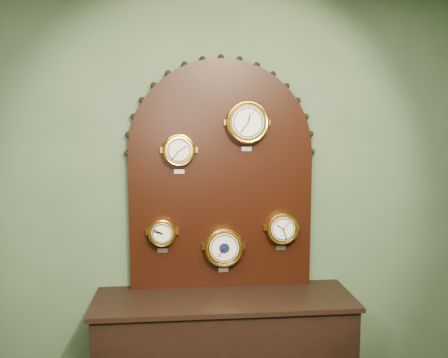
{
  "coord_description": "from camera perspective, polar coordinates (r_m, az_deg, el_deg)",
  "views": [
    {
      "loc": [
        -0.3,
        -0.81,
        1.97
      ],
      "look_at": [
        0.0,
        2.25,
        1.58
      ],
      "focal_mm": 40.34,
      "sensor_mm": 36.0,
      "label": 1
    }
  ],
  "objects": [
    {
      "name": "barometer",
      "position": [
        3.32,
        -0.02,
        -7.72
      ],
      "size": [
        0.26,
        0.08,
        0.31
      ],
      "color": "gold",
      "rests_on": "display_board"
    },
    {
      "name": "wall_back",
      "position": [
        3.37,
        -0.41,
        -2.5
      ],
      "size": [
        4.0,
        0.0,
        4.0
      ],
      "primitive_type": "plane",
      "rotation": [
        1.57,
        0.0,
        0.0
      ],
      "color": "#476142",
      "rests_on": "ground"
    },
    {
      "name": "tide_clock",
      "position": [
        3.35,
        6.61,
        -5.56
      ],
      "size": [
        0.21,
        0.08,
        0.26
      ],
      "color": "gold",
      "rests_on": "display_board"
    },
    {
      "name": "arabic_clock",
      "position": [
        3.23,
        2.67,
        6.43
      ],
      "size": [
        0.27,
        0.08,
        0.32
      ],
      "color": "gold",
      "rests_on": "display_board"
    },
    {
      "name": "display_board",
      "position": [
        3.29,
        -0.34,
        1.23
      ],
      "size": [
        1.26,
        0.06,
        1.53
      ],
      "color": "black",
      "rests_on": "shop_counter"
    },
    {
      "name": "roman_clock",
      "position": [
        3.2,
        -5.12,
        3.28
      ],
      "size": [
        0.21,
        0.08,
        0.26
      ],
      "color": "gold",
      "rests_on": "display_board"
    },
    {
      "name": "hygrometer",
      "position": [
        3.28,
        -7.03,
        -6.04
      ],
      "size": [
        0.18,
        0.08,
        0.23
      ],
      "color": "gold",
      "rests_on": "display_board"
    }
  ]
}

